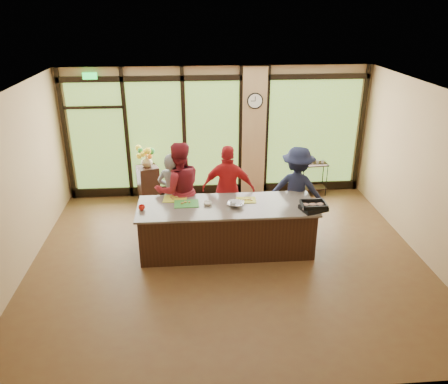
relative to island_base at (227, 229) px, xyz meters
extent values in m
plane|color=brown|center=(0.00, -0.30, -0.44)|extent=(7.00, 7.00, 0.00)
plane|color=silver|center=(0.00, -0.30, 2.56)|extent=(7.00, 7.00, 0.00)
plane|color=tan|center=(0.00, 2.70, 1.06)|extent=(7.00, 0.00, 7.00)
plane|color=tan|center=(-3.50, -0.30, 1.06)|extent=(0.00, 6.00, 6.00)
plane|color=tan|center=(3.50, -0.30, 1.06)|extent=(0.00, 6.00, 6.00)
cube|color=tan|center=(0.85, 2.64, 1.06)|extent=(0.55, 0.12, 3.00)
cube|color=black|center=(0.00, 2.65, 2.31)|extent=(6.90, 0.08, 0.12)
cube|color=black|center=(0.00, 2.65, -0.32)|extent=(6.90, 0.08, 0.20)
cube|color=#19D83F|center=(-2.70, 2.60, 2.39)|extent=(0.30, 0.04, 0.14)
cube|color=#386122|center=(-2.70, 2.67, 1.01)|extent=(1.20, 0.02, 2.50)
cube|color=#386122|center=(-1.40, 2.67, 1.01)|extent=(1.20, 0.02, 2.50)
cube|color=#386122|center=(-0.10, 2.67, 1.01)|extent=(1.20, 0.02, 2.50)
cube|color=#386122|center=(2.25, 2.67, 1.01)|extent=(2.10, 0.02, 2.50)
cube|color=black|center=(-3.40, 2.65, 1.06)|extent=(0.08, 0.08, 3.00)
cube|color=black|center=(-2.05, 2.65, 1.06)|extent=(0.08, 0.08, 3.00)
cube|color=black|center=(-0.75, 2.65, 1.06)|extent=(0.08, 0.08, 3.00)
cube|color=black|center=(0.55, 2.65, 1.06)|extent=(0.08, 0.08, 3.00)
cube|color=black|center=(1.15, 2.65, 1.06)|extent=(0.08, 0.08, 3.00)
cube|color=black|center=(3.40, 2.65, 1.06)|extent=(0.08, 0.08, 3.00)
cube|color=black|center=(0.00, 0.00, 0.00)|extent=(3.10, 1.00, 0.88)
cube|color=slate|center=(0.00, 0.00, 0.46)|extent=(3.20, 1.10, 0.04)
cylinder|color=black|center=(0.85, 2.57, 1.81)|extent=(0.36, 0.04, 0.36)
cylinder|color=white|center=(0.85, 2.55, 1.81)|extent=(0.31, 0.01, 0.31)
cube|color=black|center=(0.85, 2.55, 1.86)|extent=(0.01, 0.00, 0.11)
cube|color=black|center=(0.80, 2.55, 1.81)|extent=(0.09, 0.00, 0.01)
imported|color=slate|center=(-0.99, 0.74, 0.40)|extent=(0.71, 0.59, 1.68)
imported|color=maroon|center=(-0.86, 0.68, 0.51)|extent=(1.07, 0.93, 1.91)
imported|color=#AF1B1F|center=(0.10, 0.79, 0.45)|extent=(1.11, 0.65, 1.78)
imported|color=#171B34|center=(1.45, 0.70, 0.43)|extent=(1.29, 1.04, 1.75)
cube|color=black|center=(1.50, -0.31, 0.52)|extent=(0.51, 0.45, 0.08)
imported|color=silver|center=(0.16, -0.05, 0.52)|extent=(0.36, 0.36, 0.07)
cube|color=#368B32|center=(-0.72, 0.11, 0.49)|extent=(0.45, 0.34, 0.01)
cube|color=gold|center=(-0.93, 0.34, 0.49)|extent=(0.45, 0.36, 0.01)
cube|color=gold|center=(0.38, 0.18, 0.49)|extent=(0.37, 0.29, 0.01)
imported|color=white|center=(-0.34, 0.05, 0.50)|extent=(0.19, 0.19, 0.05)
imported|color=white|center=(0.11, 0.06, 0.50)|extent=(0.15, 0.15, 0.04)
imported|color=white|center=(-0.34, 0.08, 0.49)|extent=(0.16, 0.16, 0.03)
imported|color=red|center=(-1.50, -0.08, 0.53)|extent=(0.15, 0.15, 0.09)
cube|color=black|center=(-1.60, 2.26, 0.00)|extent=(0.56, 0.56, 0.87)
imported|color=#8F7A4E|center=(-1.60, 2.26, 0.57)|extent=(0.32, 0.32, 0.27)
cube|color=black|center=(2.29, 2.45, -0.28)|extent=(0.65, 0.40, 0.03)
cube|color=black|center=(2.29, 2.45, 0.31)|extent=(0.65, 0.40, 0.03)
cylinder|color=black|center=(2.01, 2.29, -0.04)|extent=(0.02, 0.02, 0.80)
cylinder|color=black|center=(2.57, 2.29, -0.04)|extent=(0.02, 0.02, 0.80)
cylinder|color=black|center=(2.01, 2.61, -0.04)|extent=(0.02, 0.02, 0.80)
cylinder|color=black|center=(2.57, 2.61, -0.04)|extent=(0.02, 0.02, 0.80)
imported|color=silver|center=(2.10, 2.45, 0.37)|extent=(0.10, 0.10, 0.08)
imported|color=silver|center=(2.23, 2.45, 0.37)|extent=(0.10, 0.10, 0.08)
imported|color=silver|center=(2.36, 2.45, 0.37)|extent=(0.10, 0.10, 0.08)
imported|color=silver|center=(2.48, 2.45, 0.37)|extent=(0.10, 0.10, 0.08)
camera|label=1|loc=(-0.61, -7.06, 3.83)|focal=35.00mm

